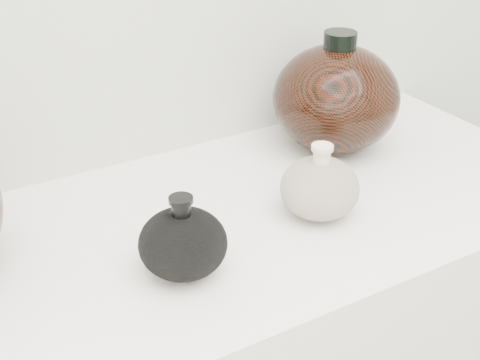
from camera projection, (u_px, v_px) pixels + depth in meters
black_gourd_vase at (183, 243)px, 0.86m from camera, size 0.13×0.13×0.11m
cream_gourd_vase at (320, 187)px, 0.99m from camera, size 0.15×0.15×0.12m
right_round_pot at (336, 98)px, 1.17m from camera, size 0.22×0.22×0.21m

